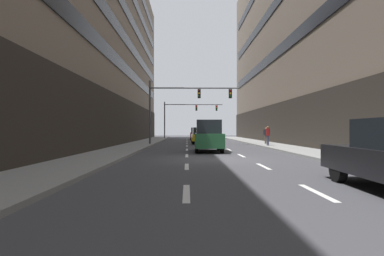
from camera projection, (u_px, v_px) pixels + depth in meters
ground_plane at (218, 159)px, 15.09m from camera, size 120.00×120.00×0.00m
sidewalk_left at (95, 158)px, 15.00m from camera, size 2.92×80.00×0.14m
sidewalk_right at (339, 158)px, 15.19m from camera, size 2.92×80.00×0.14m
lane_stripe_l1_s2 at (186, 193)px, 7.07m from camera, size 0.16×2.00×0.01m
lane_stripe_l1_s3 at (187, 166)px, 12.07m from camera, size 0.16×2.00×0.01m
lane_stripe_l1_s4 at (187, 156)px, 17.07m from camera, size 0.16×2.00×0.01m
lane_stripe_l1_s5 at (187, 150)px, 22.07m from camera, size 0.16×2.00×0.01m
lane_stripe_l1_s6 at (187, 146)px, 27.07m from camera, size 0.16×2.00×0.01m
lane_stripe_l1_s7 at (187, 143)px, 32.07m from camera, size 0.16×2.00×0.01m
lane_stripe_l1_s8 at (187, 141)px, 37.07m from camera, size 0.16×2.00×0.01m
lane_stripe_l1_s9 at (187, 140)px, 42.07m from camera, size 0.16×2.00×0.01m
lane_stripe_l1_s10 at (187, 139)px, 47.07m from camera, size 0.16×2.00×0.01m
lane_stripe_l2_s2 at (317, 192)px, 7.12m from camera, size 0.16×2.00×0.01m
lane_stripe_l2_s3 at (263, 166)px, 12.12m from camera, size 0.16×2.00×0.01m
lane_stripe_l2_s4 at (241, 156)px, 17.12m from camera, size 0.16×2.00×0.01m
lane_stripe_l2_s5 at (229, 150)px, 22.12m from camera, size 0.16×2.00×0.01m
lane_stripe_l2_s6 at (221, 146)px, 27.12m from camera, size 0.16×2.00×0.01m
lane_stripe_l2_s7 at (216, 143)px, 32.12m from camera, size 0.16×2.00×0.01m
lane_stripe_l2_s8 at (212, 141)px, 37.12m from camera, size 0.16×2.00×0.01m
lane_stripe_l2_s9 at (209, 140)px, 42.12m from camera, size 0.16×2.00×0.01m
lane_stripe_l2_s10 at (207, 139)px, 47.11m from camera, size 0.16×2.00×0.01m
car_driving_0 at (208, 136)px, 20.11m from camera, size 1.89×4.32×2.07m
taxi_driving_1 at (201, 136)px, 30.98m from camera, size 1.93×4.46×1.84m
car_driving_2 at (197, 134)px, 42.86m from camera, size 1.93×4.58×1.71m
traffic_signal_0 at (182, 100)px, 28.41m from camera, size 8.41×0.35×5.86m
traffic_signal_1 at (186, 112)px, 46.92m from camera, size 8.96×0.35×5.55m
pedestrian_0 at (266, 134)px, 28.17m from camera, size 0.44×0.36×1.51m
pedestrian_1 at (268, 134)px, 25.24m from camera, size 0.23×0.53×1.61m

